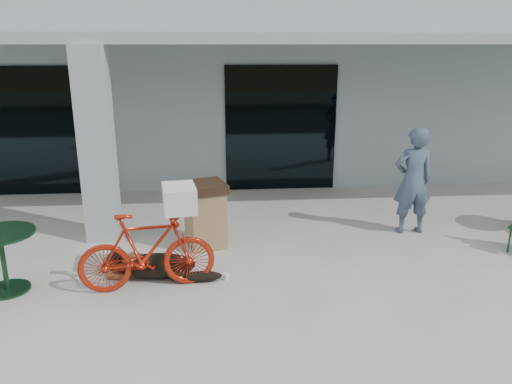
{
  "coord_description": "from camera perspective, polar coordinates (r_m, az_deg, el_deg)",
  "views": [
    {
      "loc": [
        0.41,
        -5.7,
        3.15
      ],
      "look_at": [
        0.98,
        1.42,
        1.0
      ],
      "focal_mm": 35.0,
      "sensor_mm": 36.0,
      "label": 1
    }
  ],
  "objects": [
    {
      "name": "ground",
      "position": [
        6.53,
        -7.76,
        -12.28
      ],
      "size": [
        80.0,
        80.0,
        0.0
      ],
      "primitive_type": "plane",
      "color": "beige",
      "rests_on": "ground"
    },
    {
      "name": "building",
      "position": [
        14.24,
        -6.36,
        13.02
      ],
      "size": [
        22.0,
        7.0,
        4.5
      ],
      "primitive_type": "cube",
      "color": "#9CA8B0",
      "rests_on": "ground"
    },
    {
      "name": "storefront_glass_left",
      "position": [
        11.42,
        -23.07,
        6.34
      ],
      "size": [
        2.8,
        0.06,
        2.7
      ],
      "primitive_type": "cube",
      "color": "black",
      "rests_on": "ground"
    },
    {
      "name": "storefront_glass_right",
      "position": [
        10.92,
        2.84,
        7.23
      ],
      "size": [
        2.4,
        0.06,
        2.7
      ],
      "primitive_type": "cube",
      "color": "black",
      "rests_on": "ground"
    },
    {
      "name": "column",
      "position": [
        8.38,
        -17.71,
        5.01
      ],
      "size": [
        0.5,
        0.5,
        3.12
      ],
      "primitive_type": "cube",
      "color": "#9CA8B0",
      "rests_on": "ground"
    },
    {
      "name": "overhang",
      "position": [
        9.31,
        -7.4,
        16.98
      ],
      "size": [
        22.0,
        2.8,
        0.18
      ],
      "primitive_type": "cube",
      "color": "#9CA8B0",
      "rests_on": "column"
    },
    {
      "name": "bicycle",
      "position": [
        6.71,
        -12.35,
        -6.64
      ],
      "size": [
        1.83,
        0.76,
        1.06
      ],
      "primitive_type": "imported",
      "rotation": [
        0.0,
        0.0,
        1.72
      ],
      "color": "#AD210D",
      "rests_on": "ground"
    },
    {
      "name": "laundry_basket",
      "position": [
        6.48,
        -8.76,
        -0.71
      ],
      "size": [
        0.49,
        0.61,
        0.33
      ],
      "primitive_type": "cube",
      "rotation": [
        0.0,
        0.0,
        1.72
      ],
      "color": "white",
      "rests_on": "bicycle"
    },
    {
      "name": "dog",
      "position": [
        7.1,
        -11.3,
        -8.11
      ],
      "size": [
        1.28,
        0.58,
        0.41
      ],
      "primitive_type": null,
      "rotation": [
        0.0,
        0.0,
        -0.14
      ],
      "color": "black",
      "rests_on": "ground"
    },
    {
      "name": "cup_near_dog",
      "position": [
        7.0,
        -3.39,
        -9.62
      ],
      "size": [
        0.08,
        0.08,
        0.09
      ],
      "primitive_type": "cylinder",
      "rotation": [
        0.0,
        0.0,
        0.05
      ],
      "color": "white",
      "rests_on": "ground"
    },
    {
      "name": "cafe_table_near",
      "position": [
        7.32,
        -26.89,
        -7.14
      ],
      "size": [
        1.04,
        1.04,
        0.82
      ],
      "primitive_type": null,
      "rotation": [
        0.0,
        0.0,
        -0.21
      ],
      "color": "#13371E",
      "rests_on": "ground"
    },
    {
      "name": "person",
      "position": [
        8.79,
        17.49,
        1.23
      ],
      "size": [
        0.68,
        0.46,
        1.83
      ],
      "primitive_type": "imported",
      "rotation": [
        0.0,
        0.0,
        3.18
      ],
      "color": "#3F526B",
      "rests_on": "ground"
    },
    {
      "name": "trash_receptacle",
      "position": [
        7.95,
        -5.82,
        -2.61
      ],
      "size": [
        0.78,
        0.78,
        1.06
      ],
      "primitive_type": null,
      "rotation": [
        0.0,
        0.0,
        0.31
      ],
      "color": "olive",
      "rests_on": "ground"
    }
  ]
}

